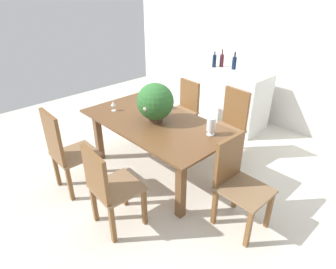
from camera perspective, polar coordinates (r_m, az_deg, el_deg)
name	(u,v)px	position (r m, az deg, el deg)	size (l,w,h in m)	color
ground_plane	(153,172)	(3.84, -3.09, -7.67)	(7.04, 7.04, 0.00)	silver
back_wall	(267,47)	(5.27, 19.37, 16.34)	(6.40, 0.10, 2.60)	white
dining_table	(155,130)	(3.54, -2.68, 0.91)	(1.91, 1.01, 0.75)	brown
chair_far_left	(184,107)	(4.48, 3.24, 5.50)	(0.47, 0.49, 0.93)	brown
chair_near_left	(65,149)	(3.45, -20.14, -2.79)	(0.46, 0.49, 1.05)	brown
chair_foot_end	(237,179)	(2.92, 13.71, -8.75)	(0.49, 0.45, 0.96)	brown
chair_near_right	(108,186)	(2.82, -12.11, -10.06)	(0.48, 0.47, 0.95)	brown
chair_far_right	(230,122)	(3.99, 12.35, 2.39)	(0.47, 0.49, 1.01)	brown
flower_centerpiece	(155,102)	(3.37, -2.60, 6.57)	(0.44, 0.44, 0.48)	#4C3828
crystal_vase_left	(157,99)	(3.80, -2.29, 7.13)	(0.11, 0.11, 0.22)	silver
crystal_vase_center_near	(211,125)	(3.14, 8.72, 1.92)	(0.10, 0.10, 0.21)	silver
wine_glass	(113,104)	(3.81, -11.04, 6.06)	(0.06, 0.06, 0.13)	silver
kitchen_counter	(220,95)	(5.19, 10.45, 7.89)	(1.67, 0.63, 0.97)	silver
wine_bottle_clear	(222,60)	(5.13, 10.82, 14.55)	(0.07, 0.07, 0.29)	#511E28
wine_bottle_dark	(234,63)	(5.00, 13.25, 13.97)	(0.07, 0.07, 0.29)	#0F1E38
wine_bottle_tall	(214,61)	(5.07, 9.35, 14.49)	(0.07, 0.07, 0.27)	#0F1E38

